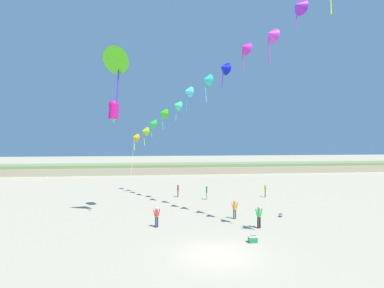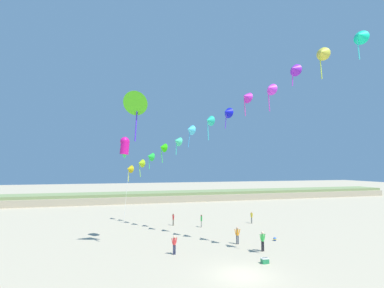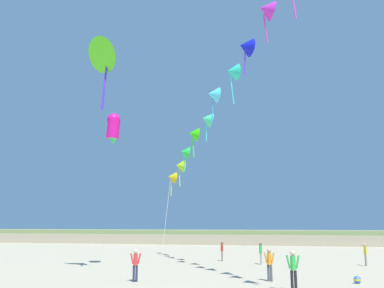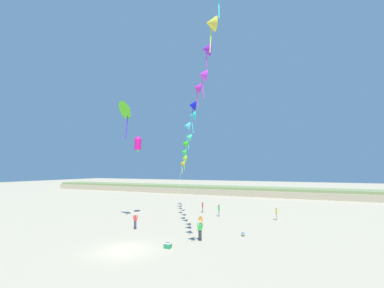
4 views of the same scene
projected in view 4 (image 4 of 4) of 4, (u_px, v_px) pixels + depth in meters
The scene contains 13 objects.
ground_plane at pixel (124, 250), 19.95m from camera, with size 240.00×240.00×0.00m, color tan.
dune_ridge at pixel (248, 191), 62.17m from camera, with size 120.00×8.23×1.98m.
person_near_left at pixel (200, 222), 25.84m from camera, with size 0.58×0.24×1.65m.
person_near_right at pixel (203, 206), 37.33m from camera, with size 0.21×0.53×1.51m.
person_mid_center at pixel (277, 213), 31.75m from camera, with size 0.21×0.54×1.55m.
person_far_left at pixel (200, 229), 22.73m from camera, with size 0.62×0.24×1.75m.
person_far_right at pixel (135, 220), 27.04m from camera, with size 0.56×0.24×1.62m.
person_far_center at pixel (219, 210), 34.16m from camera, with size 0.21×0.55×1.55m.
kite_banner_string at pixel (192, 117), 30.10m from camera, with size 16.34×26.69×17.94m.
large_kite_low_lead at pixel (138, 144), 34.72m from camera, with size 1.20×1.12×2.24m.
large_kite_mid_trail at pixel (127, 109), 31.63m from camera, with size 2.86×2.55×4.96m.
beach_cooler at pixel (168, 246), 20.48m from camera, with size 0.58×0.41×0.46m.
beach_ball at pixel (243, 234), 24.20m from camera, with size 0.36×0.36×0.36m.
Camera 4 is at (13.29, -16.68, 6.31)m, focal length 24.00 mm.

